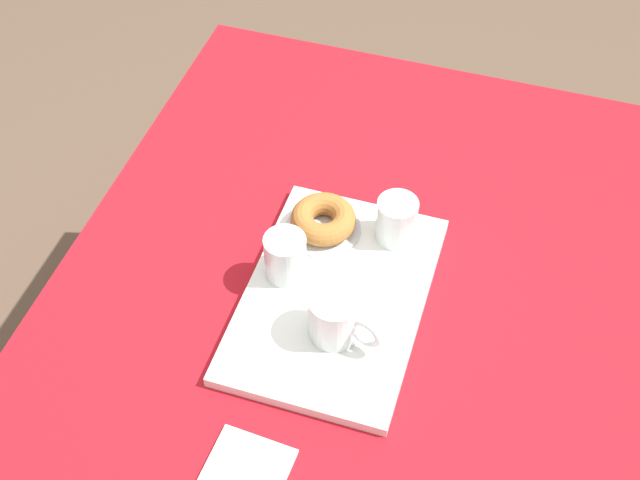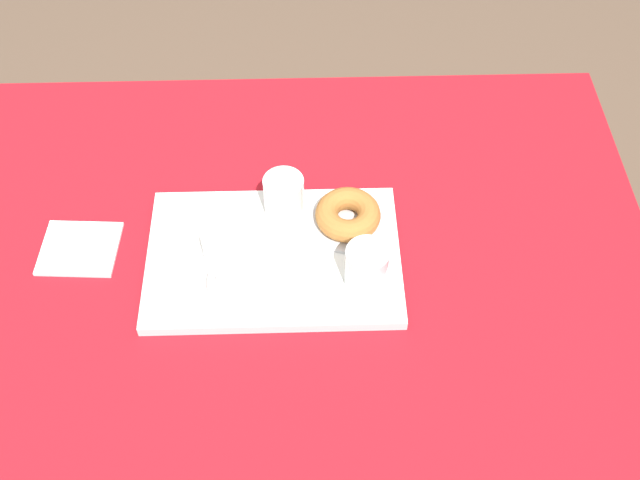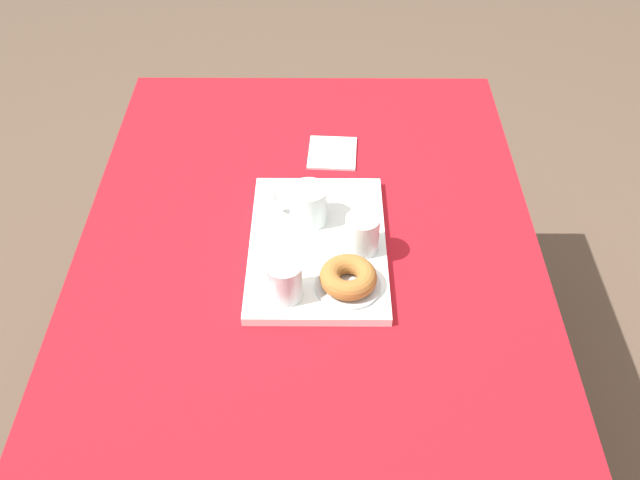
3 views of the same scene
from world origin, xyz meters
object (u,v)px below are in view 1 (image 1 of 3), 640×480
serving_tray (335,298)px  water_glass_near (396,222)px  tea_mug_left (338,318)px  donut_plate_left (323,228)px  sugar_donut_left (323,219)px  paper_napkin (243,477)px  water_glass_far (285,258)px  dining_table (342,344)px

serving_tray → water_glass_near: size_ratio=5.21×
tea_mug_left → water_glass_near: bearing=170.8°
tea_mug_left → donut_plate_left: (-0.20, -0.09, -0.04)m
sugar_donut_left → water_glass_near: bearing=100.8°
sugar_donut_left → paper_napkin: 0.47m
water_glass_far → sugar_donut_left: size_ratio=0.73×
tea_mug_left → donut_plate_left: tea_mug_left is taller
serving_tray → paper_napkin: serving_tray is taller
water_glass_near → sugar_donut_left: 0.13m
water_glass_far → sugar_donut_left: water_glass_far is taller
donut_plate_left → dining_table: bearing=28.9°
tea_mug_left → paper_napkin: tea_mug_left is taller
tea_mug_left → sugar_donut_left: size_ratio=1.07×
dining_table → serving_tray: serving_tray is taller
serving_tray → tea_mug_left: size_ratio=3.53×
water_glass_far → donut_plate_left: size_ratio=0.63×
tea_mug_left → water_glass_near: size_ratio=1.48×
tea_mug_left → water_glass_far: 0.15m
water_glass_near → water_glass_far: same height
dining_table → donut_plate_left: donut_plate_left is taller
tea_mug_left → water_glass_far: size_ratio=1.48×
dining_table → water_glass_near: bearing=166.0°
sugar_donut_left → tea_mug_left: bearing=23.3°
water_glass_near → paper_napkin: (0.49, -0.10, -0.05)m
dining_table → tea_mug_left: size_ratio=11.15×
serving_tray → water_glass_far: water_glass_far is taller
tea_mug_left → water_glass_near: 0.23m
serving_tray → tea_mug_left: tea_mug_left is taller
donut_plate_left → sugar_donut_left: sugar_donut_left is taller
tea_mug_left → serving_tray: bearing=-160.5°
water_glass_far → sugar_donut_left: 0.11m
dining_table → water_glass_far: 0.19m
tea_mug_left → water_glass_far: bearing=-128.0°
water_glass_far → donut_plate_left: bearing=164.3°
serving_tray → water_glass_near: (-0.15, 0.06, 0.05)m
dining_table → water_glass_near: 0.23m
tea_mug_left → paper_napkin: size_ratio=0.92×
water_glass_far → paper_napkin: size_ratio=0.63×
donut_plate_left → water_glass_near: bearing=100.8°
serving_tray → sugar_donut_left: 0.15m
tea_mug_left → sugar_donut_left: bearing=-156.7°
tea_mug_left → dining_table: bearing=-174.0°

